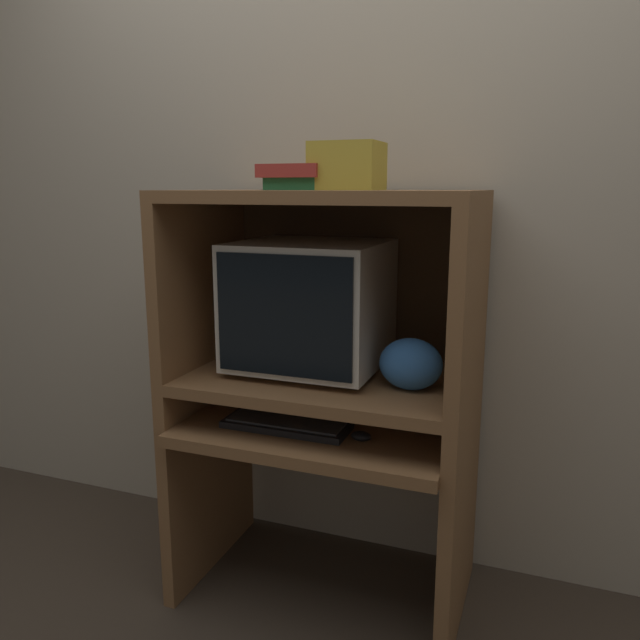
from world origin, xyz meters
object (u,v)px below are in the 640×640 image
object	(u,v)px
keyboard	(287,424)
snack_bag	(411,364)
book_stack	(295,176)
mouse	(361,436)
storage_box	(347,166)
crt_monitor	(310,304)

from	to	relation	value
keyboard	snack_bag	size ratio (longest dim) A/B	2.11
keyboard	snack_bag	world-z (taller)	snack_bag
snack_bag	book_stack	world-z (taller)	book_stack
snack_bag	book_stack	bearing A→B (deg)	179.86
mouse	snack_bag	xyz separation A→B (m)	(0.12, 0.08, 0.21)
mouse	book_stack	xyz separation A→B (m)	(-0.24, 0.08, 0.73)
storage_box	mouse	bearing A→B (deg)	-51.95
mouse	storage_box	bearing A→B (deg)	128.05
keyboard	mouse	bearing A→B (deg)	-2.71
crt_monitor	book_stack	size ratio (longest dim) A/B	2.43
snack_bag	storage_box	bearing A→B (deg)	172.85
keyboard	storage_box	distance (m)	0.78
crt_monitor	keyboard	bearing A→B (deg)	-95.27
snack_bag	storage_box	distance (m)	0.59
mouse	snack_bag	size ratio (longest dim) A/B	0.33
mouse	storage_box	distance (m)	0.77
mouse	keyboard	bearing A→B (deg)	177.29
crt_monitor	mouse	world-z (taller)	crt_monitor
crt_monitor	storage_box	xyz separation A→B (m)	(0.14, -0.07, 0.42)
crt_monitor	book_stack	xyz separation A→B (m)	(-0.01, -0.09, 0.39)
book_stack	crt_monitor	bearing A→B (deg)	83.32
book_stack	storage_box	bearing A→B (deg)	9.38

